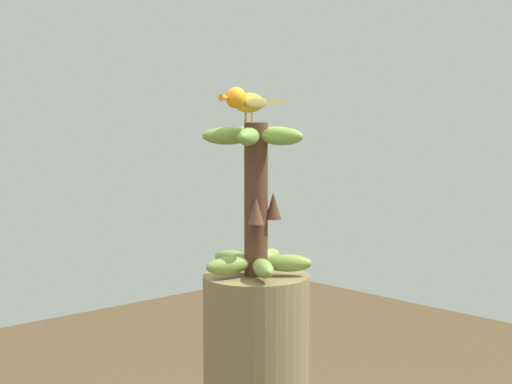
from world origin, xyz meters
TOP-DOWN VIEW (x-y plane):
  - banana_bunch at (-0.00, 0.00)m, footprint 0.25×0.25m
  - perched_bird at (0.04, 0.01)m, footprint 0.19×0.05m

SIDE VIEW (x-z plane):
  - banana_bunch at x=0.00m, z-range 1.15..1.49m
  - perched_bird at x=0.04m, z-range 1.50..1.58m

